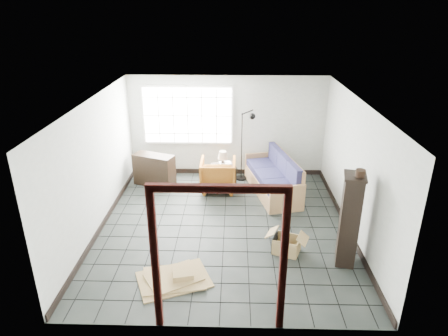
{
  "coord_description": "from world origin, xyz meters",
  "views": [
    {
      "loc": [
        0.19,
        -7.09,
        4.25
      ],
      "look_at": [
        -0.01,
        0.3,
        1.17
      ],
      "focal_mm": 32.0,
      "sensor_mm": 36.0,
      "label": 1
    }
  ],
  "objects_px": {
    "tall_shelf": "(350,220)",
    "armchair": "(218,173)",
    "futon_sofa": "(275,179)",
    "side_table": "(224,170)"
  },
  "relations": [
    {
      "from": "futon_sofa",
      "to": "side_table",
      "type": "height_order",
      "value": "futon_sofa"
    },
    {
      "from": "side_table",
      "to": "tall_shelf",
      "type": "distance_m",
      "value": 3.67
    },
    {
      "from": "futon_sofa",
      "to": "side_table",
      "type": "relative_size",
      "value": 3.27
    },
    {
      "from": "tall_shelf",
      "to": "futon_sofa",
      "type": "bearing_deg",
      "value": 122.17
    },
    {
      "from": "futon_sofa",
      "to": "armchair",
      "type": "distance_m",
      "value": 1.37
    },
    {
      "from": "armchair",
      "to": "side_table",
      "type": "relative_size",
      "value": 1.25
    },
    {
      "from": "side_table",
      "to": "tall_shelf",
      "type": "xyz_separation_m",
      "value": [
        2.21,
        -2.91,
        0.35
      ]
    },
    {
      "from": "futon_sofa",
      "to": "tall_shelf",
      "type": "distance_m",
      "value": 2.99
    },
    {
      "from": "futon_sofa",
      "to": "armchair",
      "type": "relative_size",
      "value": 2.61
    },
    {
      "from": "tall_shelf",
      "to": "armchair",
      "type": "bearing_deg",
      "value": 141.88
    }
  ]
}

